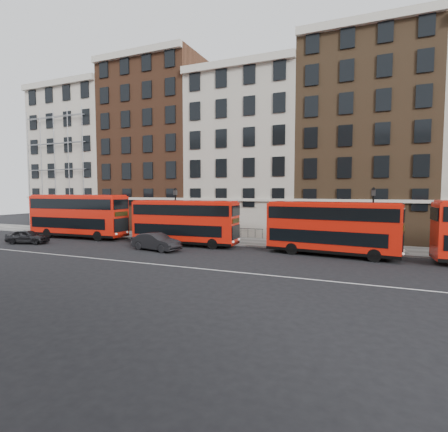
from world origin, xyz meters
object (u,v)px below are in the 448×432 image
at_px(car_rear, 28,237).
at_px(car_front, 156,242).
at_px(bus_c, 331,227).
at_px(bus_b, 184,221).
at_px(bus_a, 78,215).

xyz_separation_m(car_rear, car_front, (13.81, 1.60, 0.07)).
bearing_deg(bus_c, car_rear, -164.02).
bearing_deg(bus_b, bus_c, -3.01).
relative_size(bus_c, car_front, 2.25).
relative_size(car_rear, car_front, 0.87).
bearing_deg(bus_a, bus_c, -2.53).
xyz_separation_m(bus_a, bus_b, (13.23, -0.00, -0.26)).
distance_m(bus_c, car_rear, 28.46).
bearing_deg(car_rear, bus_a, -32.55).
relative_size(bus_c, car_rear, 2.57).
xyz_separation_m(bus_c, car_front, (-14.17, -3.38, -1.53)).
distance_m(bus_a, car_front, 12.91).
bearing_deg(car_rear, bus_c, -95.94).
distance_m(bus_b, car_front, 3.81).
distance_m(bus_b, car_rear, 15.61).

